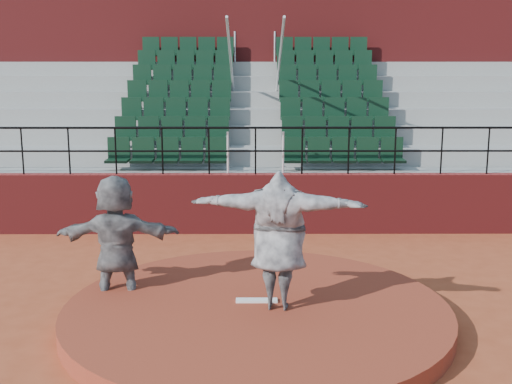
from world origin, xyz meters
TOP-DOWN VIEW (x-y plane):
  - ground at (0.00, 0.00)m, footprint 90.00×90.00m
  - pitchers_mound at (0.00, 0.00)m, footprint 5.50×5.50m
  - pitching_rubber at (0.00, 0.15)m, footprint 0.60×0.15m
  - boundary_wall at (0.00, 5.00)m, footprint 24.00×0.30m
  - wall_railing at (0.00, 5.00)m, footprint 24.04×0.05m
  - seating_deck at (0.00, 8.65)m, footprint 24.00×5.97m
  - press_box_facade at (0.00, 12.60)m, footprint 24.00×3.00m
  - pitcher at (0.30, -0.07)m, footprint 2.48×1.02m
  - fielder at (-2.12, 0.73)m, footprint 1.90×0.70m

SIDE VIEW (x-z plane):
  - ground at x=0.00m, z-range 0.00..0.00m
  - pitchers_mound at x=0.00m, z-range 0.00..0.25m
  - pitching_rubber at x=0.00m, z-range 0.25..0.28m
  - boundary_wall at x=0.00m, z-range 0.00..1.30m
  - fielder at x=-2.12m, z-range 0.00..2.02m
  - pitcher at x=0.30m, z-range 0.25..2.21m
  - seating_deck at x=0.00m, z-range -0.88..3.75m
  - wall_railing at x=0.00m, z-range 1.52..2.54m
  - press_box_facade at x=0.00m, z-range 0.00..7.10m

